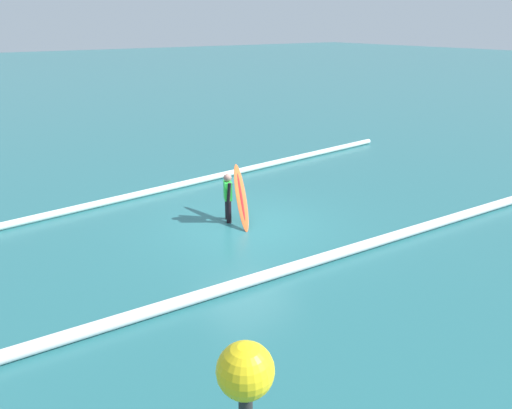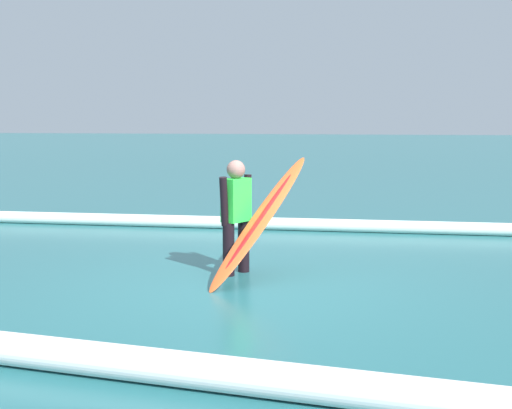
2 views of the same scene
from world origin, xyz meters
The scene contains 6 objects.
ground_plane centered at (0.00, 0.00, 0.00)m, with size 181.04×181.04×0.00m, color #25656A.
surfer centered at (0.24, -0.52, 0.76)m, with size 0.32×0.54×1.36m.
surfboard centered at (-0.09, -0.37, 0.69)m, with size 0.99×1.74×1.40m.
channel_buoy centered at (4.49, 6.58, 1.56)m, with size 0.64×0.64×2.00m.
wave_crest_foreground centered at (0.60, -3.83, 0.10)m, with size 0.21×0.21×21.01m, color white.
wave_crest_midground centered at (-1.75, 3.00, 0.12)m, with size 0.25×0.25×21.02m, color white.
Camera 1 is at (6.87, 10.12, 5.20)m, focal length 34.04 mm.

